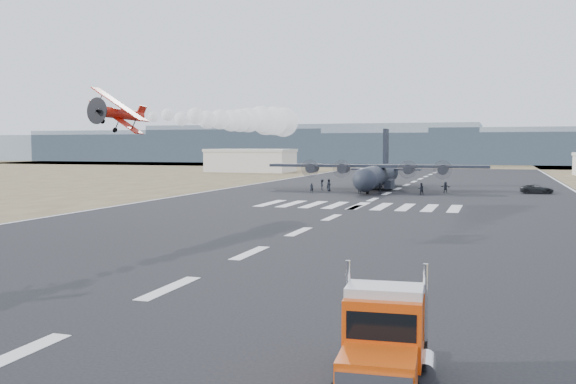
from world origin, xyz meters
The scene contains 21 objects.
ground centered at (0.00, 0.00, 0.00)m, with size 500.00×500.00×0.00m, color black.
scrub_far centered at (0.00, 230.00, 0.00)m, with size 500.00×80.00×0.00m, color brown.
runway_markings centered at (0.00, 60.00, 0.01)m, with size 60.00×260.00×0.01m, color silver, non-canonical shape.
ridge_seg_a centered at (-195.00, 260.00, 6.50)m, with size 150.00×50.00×13.00m, color slate.
ridge_seg_b centered at (-130.00, 260.00, 7.50)m, with size 150.00×50.00×15.00m, color slate.
ridge_seg_c centered at (-65.00, 260.00, 8.50)m, with size 150.00×50.00×17.00m, color slate.
ridge_seg_d centered at (0.00, 260.00, 6.50)m, with size 150.00×50.00×13.00m, color slate.
hangar_left centered at (-52.00, 145.00, 3.41)m, with size 24.50×14.50×6.70m.
semi_truck centered at (13.54, -10.95, 1.66)m, with size 2.99×7.63×3.39m.
aerobatic_biplane centered at (-11.93, 13.90, 10.32)m, with size 5.23×5.26×3.93m.
smoke_trail centered at (-9.41, 39.43, 10.55)m, with size 5.04×31.30×3.66m.
transport_aircraft centered at (-3.06, 80.99, 2.80)m, with size 37.61×30.98×10.88m.
support_vehicle centered at (23.01, 79.82, 0.72)m, with size 2.40×5.20×1.44m, color black.
crew_a centered at (-4.15, 70.76, 0.91)m, with size 0.67×0.55×1.83m, color black.
crew_b centered at (-10.88, 77.24, 0.94)m, with size 0.92×0.57×1.89m, color black.
crew_c centered at (-12.29, 77.90, 0.90)m, with size 1.17×0.54×1.81m, color black.
crew_d centered at (-0.77, 70.29, 0.92)m, with size 1.08×0.55×1.84m, color black.
crew_e centered at (-10.11, 74.13, 0.78)m, with size 0.76×0.47×1.56m, color black.
crew_f centered at (8.83, 77.09, 0.89)m, with size 1.65×0.53×1.78m, color black.
crew_g centered at (-12.04, 70.21, 0.79)m, with size 0.57×0.47×1.57m, color black.
crew_h centered at (5.49, 71.57, 0.94)m, with size 0.91×0.56×1.87m, color black.
Camera 1 is at (16.77, -30.61, 7.74)m, focal length 40.00 mm.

